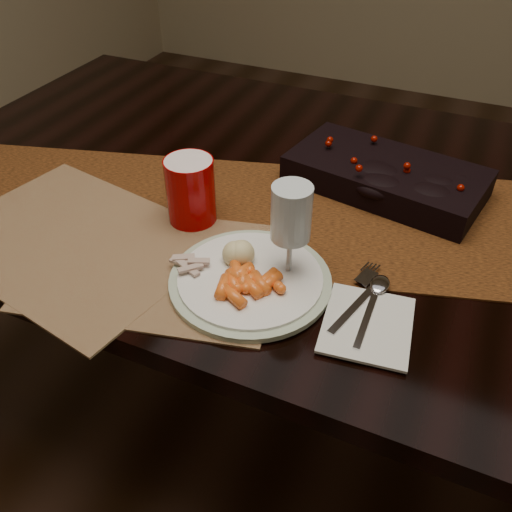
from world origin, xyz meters
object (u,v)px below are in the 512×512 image
at_px(dining_table, 308,321).
at_px(red_cup, 191,191).
at_px(dinner_plate, 250,279).
at_px(mashed_potatoes, 243,246).
at_px(placemat_main, 158,266).
at_px(wine_glass, 290,235).
at_px(napkin, 367,325).
at_px(centerpiece, 386,172).
at_px(turkey_shreds, 189,263).
at_px(baby_carrots, 248,287).

height_order(dining_table, red_cup, red_cup).
bearing_deg(dinner_plate, mashed_potatoes, 128.15).
height_order(placemat_main, wine_glass, wine_glass).
xyz_separation_m(mashed_potatoes, napkin, (0.23, -0.06, -0.03)).
distance_m(red_cup, wine_glass, 0.24).
bearing_deg(napkin, centerpiece, 93.15).
relative_size(centerpiece, turkey_shreds, 5.14).
relative_size(placemat_main, turkey_shreds, 5.52).
bearing_deg(wine_glass, napkin, -21.08).
bearing_deg(baby_carrots, turkey_shreds, 173.20).
relative_size(dinner_plate, mashed_potatoes, 3.40).
xyz_separation_m(dining_table, dinner_plate, (-0.01, -0.31, 0.39)).
distance_m(centerpiece, placemat_main, 0.50).
distance_m(centerpiece, wine_glass, 0.35).
xyz_separation_m(placemat_main, wine_glass, (0.21, 0.06, 0.09)).
distance_m(centerpiece, turkey_shreds, 0.46).
height_order(turkey_shreds, red_cup, red_cup).
height_order(dining_table, centerpiece, centerpiece).
bearing_deg(placemat_main, dinner_plate, -4.96).
relative_size(mashed_potatoes, wine_glass, 0.44).
relative_size(placemat_main, mashed_potatoes, 5.26).
height_order(turkey_shreds, wine_glass, wine_glass).
relative_size(centerpiece, napkin, 2.54).
bearing_deg(placemat_main, baby_carrots, -16.35).
bearing_deg(red_cup, mashed_potatoes, -29.73).
height_order(centerpiece, placemat_main, centerpiece).
height_order(dining_table, placemat_main, placemat_main).
height_order(napkin, red_cup, red_cup).
bearing_deg(dinner_plate, placemat_main, -171.87).
xyz_separation_m(placemat_main, turkey_shreds, (0.06, 0.00, 0.03)).
height_order(dining_table, mashed_potatoes, mashed_potatoes).
bearing_deg(turkey_shreds, mashed_potatoes, 41.12).
bearing_deg(centerpiece, dining_table, -150.96).
bearing_deg(placemat_main, red_cup, 81.60).
distance_m(dining_table, red_cup, 0.51).
relative_size(baby_carrots, red_cup, 0.79).
bearing_deg(placemat_main, centerpiece, 40.76).
bearing_deg(dining_table, centerpiece, 29.04).
distance_m(placemat_main, baby_carrots, 0.18).
bearing_deg(napkin, mashed_potatoes, 159.06).
xyz_separation_m(napkin, wine_glass, (-0.15, 0.06, 0.08)).
bearing_deg(mashed_potatoes, baby_carrots, -59.23).
xyz_separation_m(placemat_main, napkin, (0.36, 0.01, 0.00)).
height_order(baby_carrots, wine_glass, wine_glass).
distance_m(baby_carrots, red_cup, 0.25).
height_order(centerpiece, mashed_potatoes, centerpiece).
distance_m(placemat_main, red_cup, 0.16).
xyz_separation_m(placemat_main, dinner_plate, (0.16, 0.02, 0.01)).
distance_m(dining_table, dinner_plate, 0.50).
height_order(dining_table, wine_glass, wine_glass).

